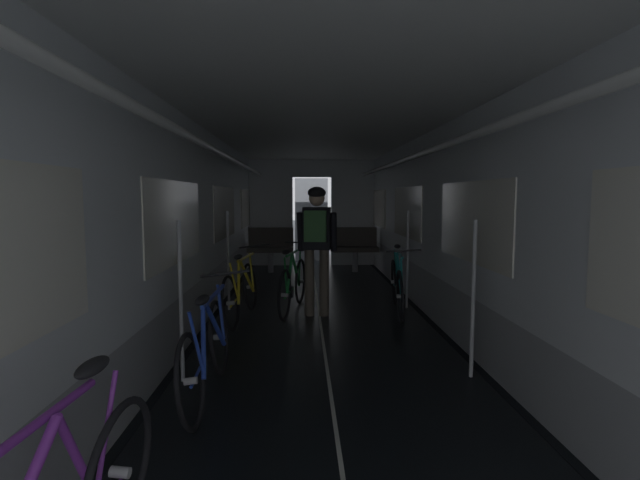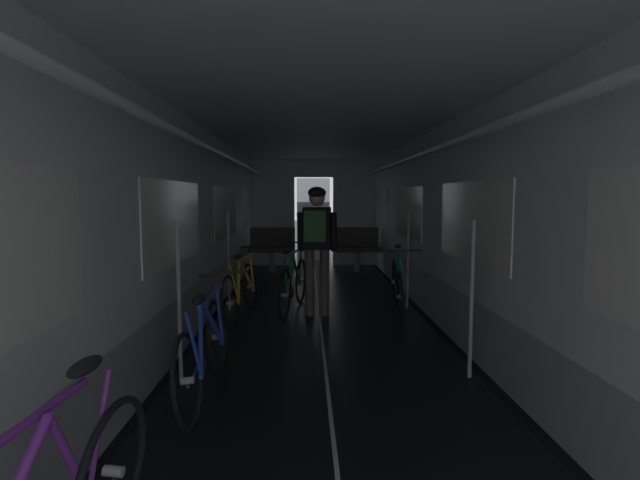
# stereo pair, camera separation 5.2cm
# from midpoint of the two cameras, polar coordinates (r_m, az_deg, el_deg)

# --- Properties ---
(train_car_shell) EXTENTS (3.14, 12.34, 2.57)m
(train_car_shell) POSITION_cam_midpoint_polar(r_m,az_deg,el_deg) (5.51, 0.42, 6.30)
(train_car_shell) COLOR black
(train_car_shell) RESTS_ON ground
(bench_seat_far_left) EXTENTS (0.98, 0.51, 0.95)m
(bench_seat_far_left) POSITION_cam_midpoint_polar(r_m,az_deg,el_deg) (10.06, -5.66, -0.64)
(bench_seat_far_left) COLOR gray
(bench_seat_far_left) RESTS_ON ground
(bench_seat_far_right) EXTENTS (0.98, 0.51, 0.95)m
(bench_seat_far_right) POSITION_cam_midpoint_polar(r_m,az_deg,el_deg) (10.09, 4.59, -0.61)
(bench_seat_far_right) COLOR gray
(bench_seat_far_right) RESTS_ON ground
(bicycle_teal) EXTENTS (0.44, 1.69, 0.94)m
(bicycle_teal) POSITION_cam_midpoint_polar(r_m,az_deg,el_deg) (6.61, 9.60, -5.40)
(bicycle_teal) COLOR black
(bicycle_teal) RESTS_ON ground
(bicycle_yellow) EXTENTS (0.51, 1.69, 0.95)m
(bicycle_yellow) POSITION_cam_midpoint_polar(r_m,az_deg,el_deg) (6.23, -9.26, -6.07)
(bicycle_yellow) COLOR black
(bicycle_yellow) RESTS_ON ground
(bicycle_blue) EXTENTS (0.44, 1.69, 0.95)m
(bicycle_blue) POSITION_cam_midpoint_polar(r_m,az_deg,el_deg) (3.94, -13.43, -12.85)
(bicycle_blue) COLOR black
(bicycle_blue) RESTS_ON ground
(person_cyclist_aisle) EXTENTS (0.55, 0.42, 1.73)m
(person_cyclist_aisle) POSITION_cam_midpoint_polar(r_m,az_deg,el_deg) (6.23, -0.16, 0.42)
(person_cyclist_aisle) COLOR brown
(person_cyclist_aisle) RESTS_ON ground
(bicycle_green_in_aisle) EXTENTS (0.49, 1.67, 0.93)m
(bicycle_green_in_aisle) POSITION_cam_midpoint_polar(r_m,az_deg,el_deg) (6.59, -3.04, -5.36)
(bicycle_green_in_aisle) COLOR black
(bicycle_green_in_aisle) RESTS_ON ground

